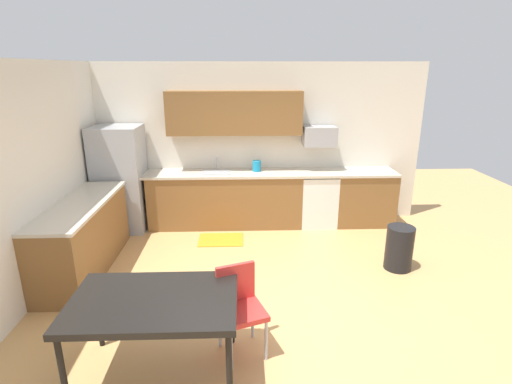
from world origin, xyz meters
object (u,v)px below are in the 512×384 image
at_px(trash_bin, 399,248).
at_px(kettle, 257,166).
at_px(chair_near_table, 240,303).
at_px(microwave, 319,136).
at_px(refrigerator, 121,179).
at_px(dining_table, 154,305).
at_px(oven_range, 317,199).

relative_size(trash_bin, kettle, 3.00).
xyz_separation_m(trash_bin, kettle, (-1.85, 1.69, 0.72)).
distance_m(trash_bin, kettle, 2.61).
xyz_separation_m(chair_near_table, kettle, (0.28, 3.21, 0.52)).
xyz_separation_m(microwave, trash_bin, (0.80, -1.74, -1.22)).
relative_size(refrigerator, microwave, 3.19).
bearing_deg(kettle, microwave, 2.74).
bearing_deg(microwave, kettle, -177.26).
bearing_deg(chair_near_table, kettle, 84.98).
bearing_deg(dining_table, microwave, 60.10).
distance_m(oven_range, trash_bin, 1.84).
bearing_deg(microwave, oven_range, -90.00).
bearing_deg(trash_bin, kettle, 137.51).
height_order(oven_range, microwave, microwave).
distance_m(microwave, trash_bin, 2.27).
bearing_deg(chair_near_table, refrigerator, 122.44).
xyz_separation_m(refrigerator, oven_range, (3.29, 0.08, -0.41)).
distance_m(microwave, chair_near_table, 3.66).
xyz_separation_m(dining_table, kettle, (1.00, 3.51, 0.32)).
bearing_deg(kettle, refrigerator, -176.68).
xyz_separation_m(refrigerator, chair_near_table, (1.96, -3.08, -0.36)).
bearing_deg(trash_bin, dining_table, -147.48).
height_order(trash_bin, kettle, kettle).
xyz_separation_m(oven_range, microwave, (-0.00, 0.10, 1.06)).
bearing_deg(chair_near_table, dining_table, -157.45).
bearing_deg(oven_range, chair_near_table, -112.78).
bearing_deg(oven_range, refrigerator, -178.61).
xyz_separation_m(microwave, chair_near_table, (-1.33, -3.26, -1.01)).
height_order(oven_range, dining_table, oven_range).
relative_size(chair_near_table, trash_bin, 1.42).
bearing_deg(refrigerator, trash_bin, -20.92).
height_order(chair_near_table, kettle, kettle).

